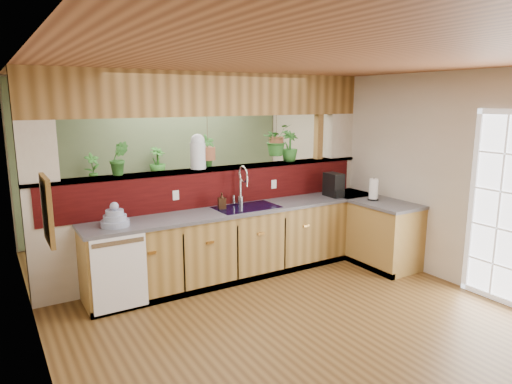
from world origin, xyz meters
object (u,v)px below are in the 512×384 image
coffee_maker (334,186)px  shelving_console (132,210)px  dish_stack (115,219)px  paper_towel (374,190)px  faucet (242,184)px  glass_jar (198,151)px  soap_dispenser (222,201)px

coffee_maker → shelving_console: bearing=136.4°
dish_stack → coffee_maker: 3.08m
paper_towel → shelving_console: 3.83m
dish_stack → coffee_maker: bearing=-0.6°
faucet → paper_towel: faucet is taller
dish_stack → glass_jar: glass_jar is taller
faucet → coffee_maker: size_ratio=1.56×
coffee_maker → paper_towel: 0.56m
glass_jar → shelving_console: bearing=100.4°
dish_stack → faucet: bearing=6.2°
faucet → dish_stack: bearing=-173.8°
coffee_maker → shelving_console: 3.29m
faucet → paper_towel: 1.83m
dish_stack → soap_dispenser: dish_stack is taller
soap_dispenser → glass_jar: bearing=122.6°
glass_jar → soap_dispenser: bearing=-57.4°
dish_stack → shelving_console: 2.50m
faucet → coffee_maker: (1.39, -0.22, -0.13)m
faucet → soap_dispenser: bearing=-169.0°
soap_dispenser → glass_jar: 0.70m
soap_dispenser → coffee_maker: 1.72m
coffee_maker → shelving_console: coffee_maker is taller
coffee_maker → glass_jar: glass_jar is taller
dish_stack → paper_towel: paper_towel is taller
dish_stack → paper_towel: size_ratio=0.98×
faucet → coffee_maker: faucet is taller
dish_stack → soap_dispenser: 1.37m
glass_jar → shelving_console: size_ratio=0.28×
faucet → dish_stack: (-1.69, -0.18, -0.20)m
glass_jar → coffee_maker: bearing=-13.0°
faucet → shelving_console: 2.39m
paper_towel → glass_jar: glass_jar is taller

